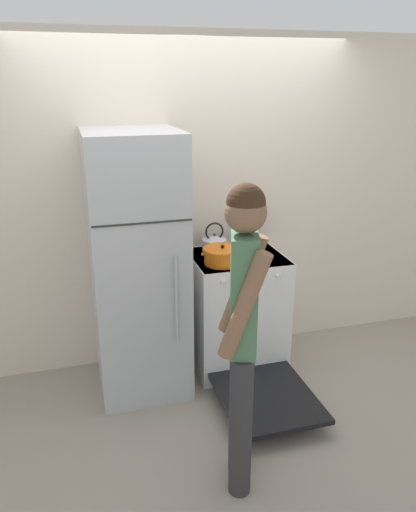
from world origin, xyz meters
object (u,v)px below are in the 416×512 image
at_px(stove_range, 238,314).
at_px(dutch_oven_pot, 222,256).
at_px(utensil_jar, 253,239).
at_px(person, 243,326).
at_px(refrigerator, 138,266).
at_px(tea_kettle, 215,244).

bearing_deg(stove_range, dutch_oven_pot, -152.78).
distance_m(utensil_jar, person, 1.46).
xyz_separation_m(refrigerator, stove_range, (0.77, 0.02, -0.49)).
bearing_deg(tea_kettle, utensil_jar, 0.99).
xyz_separation_m(tea_kettle, utensil_jar, (0.32, 0.01, 0.01)).
xyz_separation_m(refrigerator, dutch_oven_pot, (0.62, -0.06, 0.04)).
xyz_separation_m(dutch_oven_pot, utensil_jar, (0.33, 0.25, 0.02)).
bearing_deg(tea_kettle, refrigerator, -164.22).
relative_size(refrigerator, tea_kettle, 7.70).
bearing_deg(person, stove_range, -0.56).
height_order(refrigerator, tea_kettle, refrigerator).
bearing_deg(stove_range, refrigerator, -178.72).
height_order(dutch_oven_pot, person, person).
relative_size(dutch_oven_pot, tea_kettle, 1.31).
relative_size(refrigerator, stove_range, 1.40).
distance_m(refrigerator, tea_kettle, 0.65).
xyz_separation_m(dutch_oven_pot, person, (-0.24, -1.09, 0.01)).
bearing_deg(tea_kettle, dutch_oven_pot, -92.93).
bearing_deg(refrigerator, utensil_jar, 10.91).
distance_m(tea_kettle, utensil_jar, 0.32).
xyz_separation_m(stove_range, tea_kettle, (-0.15, 0.16, 0.54)).
relative_size(tea_kettle, utensil_jar, 0.87).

